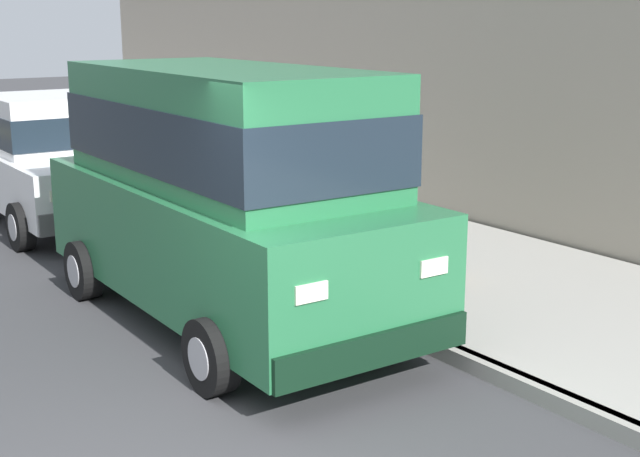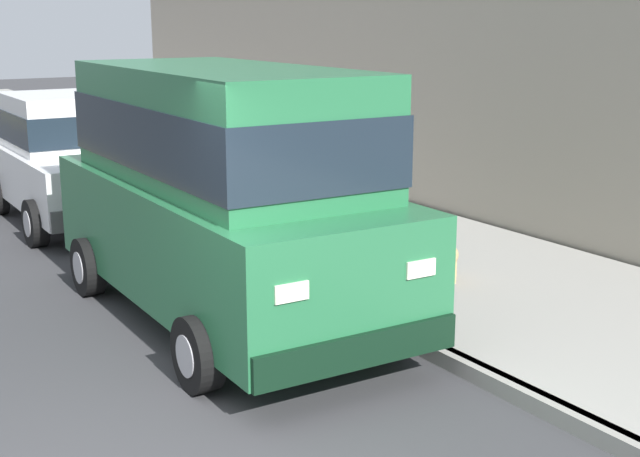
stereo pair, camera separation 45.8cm
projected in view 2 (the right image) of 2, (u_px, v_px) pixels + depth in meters
name	position (u px, v px, depth m)	size (l,w,h in m)	color
curb	(483.00, 375.00, 7.24)	(0.16, 64.00, 0.14)	gray
sidewalk	(626.00, 334.00, 8.18)	(3.60, 64.00, 0.14)	#99968E
car_green_van	(223.00, 183.00, 8.50)	(2.20, 4.93, 2.52)	#23663D
car_white_hatchback	(70.00, 156.00, 12.83)	(1.99, 3.82, 1.88)	white
dog_tan	(449.00, 256.00, 9.53)	(0.55, 0.59, 0.49)	tan
building_facade	(403.00, 62.00, 13.84)	(0.50, 20.00, 4.57)	#9E9384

